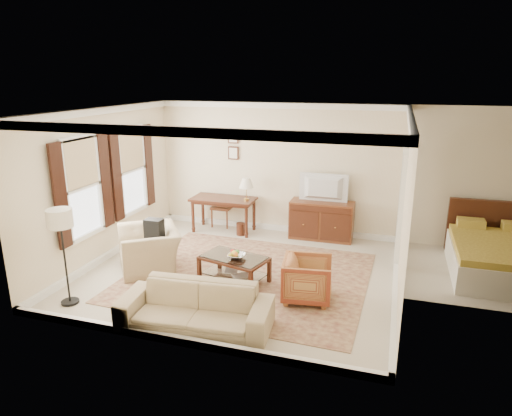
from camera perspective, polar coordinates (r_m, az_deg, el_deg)
The scene contains 21 objects.
room_shell at distance 7.76m, azimuth -2.09°, elevation 8.93°, with size 5.51×5.01×2.91m.
annex_bedroom at distance 9.18m, azimuth 28.43°, elevation -5.67°, with size 3.00×2.70×2.90m.
window_front at distance 8.61m, azimuth -20.87°, elevation 2.38°, with size 0.12×1.56×1.80m, color #CCB284, non-canonical shape.
window_rear at distance 9.89m, azimuth -15.25°, elevation 4.56°, with size 0.12×1.56×1.80m, color #CCB284, non-canonical shape.
doorway at distance 9.08m, azimuth 17.65°, elevation 0.26°, with size 0.10×1.12×2.25m, color white, non-canonical shape.
rug at distance 8.24m, azimuth -1.08°, elevation -8.51°, with size 4.15×3.56×0.01m, color #561C1E.
writing_desk at distance 10.38m, azimuth -4.09°, elevation 0.67°, with size 1.44×0.72×0.79m.
desk_chair at distance 10.79m, azimuth -4.26°, elevation 0.45°, with size 0.45×0.45×1.05m, color brown, non-canonical shape.
desk_lamp at distance 10.10m, azimuth -1.21°, elevation 2.39°, with size 0.32×0.32×0.50m, color silver, non-canonical shape.
framed_prints at distance 10.47m, azimuth -2.86°, elevation 7.91°, with size 0.25×0.04×0.68m, color #3F1D12, non-canonical shape.
sideboard at distance 10.05m, azimuth 8.19°, elevation -1.51°, with size 1.36×0.52×0.84m, color brown.
tv at distance 9.79m, azimuth 8.39°, elevation 3.57°, with size 1.00×0.57×0.13m, color black.
coffee_table at distance 7.91m, azimuth -2.76°, elevation -6.79°, with size 1.25×0.92×0.48m.
fruit_bowl at distance 7.77m, azimuth -2.46°, elevation -5.92°, with size 0.42×0.42×0.10m, color silver.
book_a at distance 8.07m, azimuth -3.88°, elevation -7.70°, with size 0.28×0.04×0.38m, color brown.
book_b at distance 7.94m, azimuth -2.10°, elevation -8.14°, with size 0.28×0.03×0.38m, color brown.
striped_armchair at distance 7.34m, azimuth 6.45°, elevation -8.60°, with size 0.75×0.70×0.77m, color maroon.
club_armchair at distance 8.61m, azimuth -13.23°, elevation -4.18°, with size 1.18×0.77×1.03m, color tan.
backpack at distance 8.54m, azimuth -12.61°, elevation -2.52°, with size 0.32×0.22×0.40m, color black.
sofa at distance 6.58m, azimuth -7.61°, elevation -11.43°, with size 2.15×0.63×0.84m, color tan.
floor_lamp at distance 7.45m, azimuth -23.24°, elevation -2.01°, with size 0.38×0.38×1.55m.
Camera 1 is at (2.55, -7.26, 3.46)m, focal length 32.00 mm.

